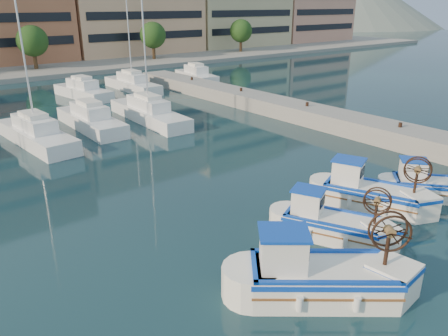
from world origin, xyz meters
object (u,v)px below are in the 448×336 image
fishing_boat_b (329,222)px  fishing_boat_d (431,185)px  fishing_boat_c (369,192)px  fishing_boat_a (317,275)px

fishing_boat_b → fishing_boat_d: bearing=-30.7°
fishing_boat_c → fishing_boat_d: 3.44m
fishing_boat_d → fishing_boat_a: bearing=148.9°
fishing_boat_a → fishing_boat_b: bearing=-17.7°
fishing_boat_b → fishing_boat_d: (6.83, -0.59, -0.01)m
fishing_boat_b → fishing_boat_c: fishing_boat_c is taller
fishing_boat_a → fishing_boat_c: size_ratio=1.05×
fishing_boat_b → fishing_boat_d: fishing_boat_b is taller
fishing_boat_a → fishing_boat_b: 4.01m
fishing_boat_c → fishing_boat_d: fishing_boat_c is taller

